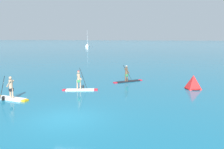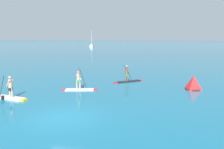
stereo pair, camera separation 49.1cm
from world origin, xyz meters
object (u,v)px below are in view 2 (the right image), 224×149
at_px(paddleboarder_mid_center, 79,86).
at_px(race_marker_buoy, 193,83).
at_px(paddleboarder_near_left, 10,95).
at_px(paddleboarder_far_right, 128,78).
at_px(sailboat_left_horizon, 92,45).

height_order(paddleboarder_mid_center, race_marker_buoy, paddleboarder_mid_center).
height_order(paddleboarder_near_left, race_marker_buoy, paddleboarder_near_left).
distance_m(paddleboarder_mid_center, paddleboarder_far_right, 5.69).
bearing_deg(paddleboarder_far_right, race_marker_buoy, -58.01).
distance_m(paddleboarder_near_left, paddleboarder_far_right, 11.17).
bearing_deg(race_marker_buoy, paddleboarder_near_left, -156.04).
height_order(paddleboarder_far_right, sailboat_left_horizon, sailboat_left_horizon).
bearing_deg(paddleboarder_mid_center, paddleboarder_far_right, 37.87).
bearing_deg(sailboat_left_horizon, paddleboarder_far_right, -171.01).
distance_m(paddleboarder_near_left, race_marker_buoy, 14.93).
distance_m(paddleboarder_far_right, sailboat_left_horizon, 75.09).
bearing_deg(race_marker_buoy, paddleboarder_far_right, 160.60).
height_order(paddleboarder_mid_center, sailboat_left_horizon, sailboat_left_horizon).
bearing_deg(paddleboarder_far_right, sailboat_left_horizon, 71.01).
relative_size(paddleboarder_mid_center, paddleboarder_far_right, 1.08).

